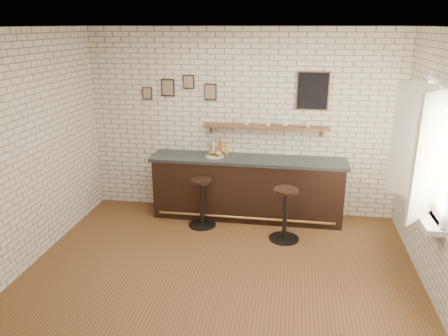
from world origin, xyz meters
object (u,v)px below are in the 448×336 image
Objects in this scene: bitters_bottle_white at (213,148)px; shelf_cup_d at (308,124)px; bar_counter at (247,188)px; ciabatta_sandwich at (215,154)px; shelf_cup_c at (285,123)px; book_upper at (419,205)px; condiment_bottle_yellow at (227,149)px; shelf_cup_b at (268,123)px; bitters_bottle_brown at (212,148)px; sandwich_plate at (215,156)px; bar_stool_left at (202,201)px; book_lower at (419,206)px; shelf_cup_a at (247,122)px; bitters_bottle_amber at (220,147)px; bar_stool_right at (285,213)px.

bitters_bottle_white is 2.43× the size of shelf_cup_d.
ciabatta_sandwich is (-0.52, -0.00, 0.55)m from bar_counter.
book_upper is (1.67, -1.62, -0.59)m from shelf_cup_c.
condiment_bottle_yellow is 1.78× the size of shelf_cup_b.
shelf_cup_c is at bearing 0.11° from bitters_bottle_brown.
shelf_cup_b is at bearing 123.70° from shelf_cup_c.
sandwich_plate is 0.75m from bar_stool_left.
bar_stool_left is (-0.06, -0.64, -0.68)m from bitters_bottle_white.
book_lower is at bearing -104.88° from shelf_cup_b.
shelf_cup_a is at bearing 22.87° from sandwich_plate.
condiment_bottle_yellow is at bearing 158.58° from shelf_cup_a.
ciabatta_sandwich reaches higher than bar_stool_left.
shelf_cup_d is at bearing -21.81° from shelf_cup_a.
shelf_cup_a reaches higher than bar_counter.
shelf_cup_a is 2.86m from book_upper.
sandwich_plate is 1.00m from shelf_cup_b.
shelf_cup_d is (0.90, 0.20, 1.04)m from bar_counter.
condiment_bottle_yellow is at bearing 149.20° from book_upper.
bar_counter is 2.68m from book_upper.
bitters_bottle_white is 3.26m from book_lower.
shelf_cup_d is (1.38, 0.00, 0.42)m from bitters_bottle_amber.
bar_stool_right is (1.15, -0.70, -0.64)m from ciabatta_sandwich.
condiment_bottle_yellow is 3.07m from book_upper.
bar_stool_right is at bearing -97.95° from shelf_cup_d.
shelf_cup_c reaches higher than bitters_bottle_white.
bitters_bottle_amber reaches higher than book_upper.
bar_stool_right is 1.82m from book_lower.
bar_stool_right is 3.36× the size of book_lower.
sandwich_plate is 2.71× the size of shelf_cup_b.
bar_stool_left is at bearing -106.24° from bitters_bottle_amber.
shelf_cup_b reaches higher than bar_stool_right.
shelf_cup_c reaches higher than bar_counter.
shelf_cup_b is 0.86× the size of shelf_cup_c.
bitters_bottle_amber is at bearing 123.82° from shelf_cup_c.
ciabatta_sandwich is 0.79m from bar_stool_left.
bitters_bottle_white is 0.94m from bar_stool_left.
sandwich_plate is 1.48m from bar_stool_right.
shelf_cup_a is at bearing 123.70° from shelf_cup_c.
shelf_cup_a reaches higher than sandwich_plate.
book_lower is (1.94, -1.60, -0.61)m from shelf_cup_b.
shelf_cup_a is (-0.68, 0.90, 1.12)m from bar_stool_right.
shelf_cup_d is at bearing 142.63° from book_lower.
bitters_bottle_brown reaches higher than condiment_bottle_yellow.
shelf_cup_b is (0.82, 0.20, 0.53)m from sandwich_plate.
book_lower reaches higher than bar_stool_right.
shelf_cup_c is (0.61, 0.00, -0.00)m from shelf_cup_a.
bitters_bottle_white is 0.29× the size of bar_stool_left.
shelf_cup_a reaches higher than shelf_cup_c.
bitters_bottle_white is (-0.07, 0.20, 0.08)m from sandwich_plate.
bar_counter reaches higher than bar_stool_left.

